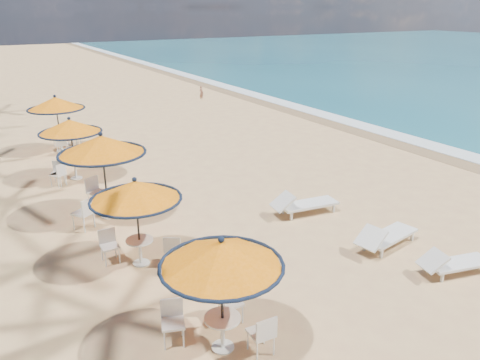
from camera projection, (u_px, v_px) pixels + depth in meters
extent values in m
plane|color=tan|center=(408.00, 273.00, 10.81)|extent=(160.00, 160.00, 0.00)
cube|color=white|center=(378.00, 131.00, 23.30)|extent=(1.20, 140.00, 0.04)
cube|color=olive|center=(364.00, 133.00, 22.88)|extent=(1.40, 140.00, 0.02)
cylinder|color=black|center=(222.00, 297.00, 8.08)|extent=(0.05, 0.05, 2.15)
cone|color=orange|center=(221.00, 254.00, 7.79)|extent=(2.15, 2.15, 0.47)
torus|color=black|center=(222.00, 265.00, 7.86)|extent=(2.15, 2.15, 0.07)
sphere|color=black|center=(221.00, 239.00, 7.69)|extent=(0.11, 0.11, 0.11)
cylinder|color=silver|center=(222.00, 318.00, 8.23)|extent=(0.65, 0.65, 0.04)
cylinder|color=silver|center=(223.00, 333.00, 8.34)|extent=(0.07, 0.07, 0.65)
cylinder|color=black|center=(138.00, 224.00, 10.86)|extent=(0.05, 0.05, 2.12)
cone|color=orange|center=(135.00, 190.00, 10.57)|extent=(2.12, 2.12, 0.46)
torus|color=black|center=(136.00, 199.00, 10.64)|extent=(2.12, 2.12, 0.06)
sphere|color=black|center=(134.00, 179.00, 10.48)|extent=(0.11, 0.11, 0.11)
cylinder|color=silver|center=(139.00, 240.00, 11.01)|extent=(0.64, 0.64, 0.04)
cylinder|color=silver|center=(140.00, 252.00, 11.11)|extent=(0.07, 0.07, 0.64)
cylinder|color=black|center=(105.00, 177.00, 13.34)|extent=(0.05, 0.05, 2.45)
cone|color=orange|center=(101.00, 145.00, 13.00)|extent=(2.45, 2.45, 0.53)
torus|color=black|center=(102.00, 153.00, 13.09)|extent=(2.45, 2.45, 0.07)
sphere|color=black|center=(100.00, 134.00, 12.90)|extent=(0.13, 0.13, 0.13)
cylinder|color=silver|center=(107.00, 193.00, 13.51)|extent=(0.75, 0.75, 0.04)
cylinder|color=silver|center=(108.00, 205.00, 13.63)|extent=(0.09, 0.09, 0.75)
cylinder|color=black|center=(73.00, 150.00, 16.43)|extent=(0.05, 0.05, 2.16)
cone|color=orange|center=(70.00, 126.00, 16.13)|extent=(2.16, 2.16, 0.47)
torus|color=black|center=(71.00, 132.00, 16.21)|extent=(2.16, 2.16, 0.07)
sphere|color=black|center=(69.00, 118.00, 16.04)|extent=(0.11, 0.11, 0.11)
cylinder|color=silver|center=(74.00, 161.00, 16.58)|extent=(0.66, 0.66, 0.04)
cylinder|color=silver|center=(75.00, 170.00, 16.69)|extent=(0.07, 0.07, 0.66)
cylinder|color=black|center=(58.00, 125.00, 19.60)|extent=(0.05, 0.05, 2.31)
cone|color=orange|center=(56.00, 103.00, 19.28)|extent=(2.31, 2.31, 0.50)
torus|color=black|center=(56.00, 109.00, 19.36)|extent=(2.31, 2.31, 0.07)
sphere|color=black|center=(55.00, 96.00, 19.18)|extent=(0.12, 0.12, 0.12)
cylinder|color=silver|center=(60.00, 135.00, 19.76)|extent=(0.70, 0.70, 0.04)
cylinder|color=silver|center=(61.00, 143.00, 19.88)|extent=(0.08, 0.08, 0.70)
cube|color=silver|center=(459.00, 263.00, 10.75)|extent=(1.60, 0.88, 0.06)
cube|color=silver|center=(433.00, 261.00, 10.48)|extent=(0.62, 0.65, 0.37)
cube|color=silver|center=(458.00, 268.00, 10.80)|extent=(0.05, 0.05, 0.21)
cube|color=silver|center=(390.00, 236.00, 11.98)|extent=(1.78, 0.90, 0.07)
cube|color=silver|center=(371.00, 238.00, 11.40)|extent=(0.66, 0.71, 0.42)
cube|color=silver|center=(389.00, 241.00, 12.04)|extent=(0.06, 0.06, 0.24)
cube|color=silver|center=(309.00, 204.00, 13.88)|extent=(1.81, 0.86, 0.07)
cube|color=silver|center=(283.00, 201.00, 13.49)|extent=(0.66, 0.71, 0.43)
cube|color=silver|center=(308.00, 209.00, 13.94)|extent=(0.06, 0.06, 0.25)
imported|color=#97624C|center=(201.00, 92.00, 31.01)|extent=(0.31, 0.39, 0.94)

